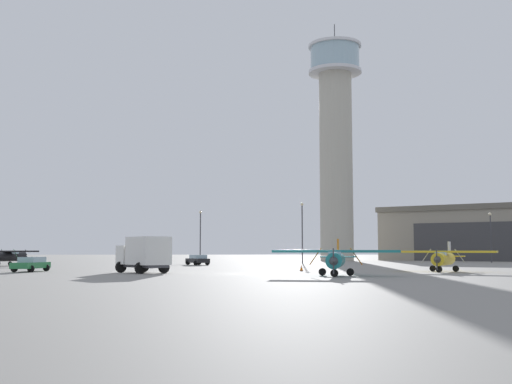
% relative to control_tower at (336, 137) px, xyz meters
% --- Properties ---
extents(ground_plane, '(400.00, 400.00, 0.00)m').
position_rel_control_tower_xyz_m(ground_plane, '(-16.64, -60.38, -22.84)').
color(ground_plane, gray).
extents(control_tower, '(9.85, 9.85, 44.35)m').
position_rel_control_tower_xyz_m(control_tower, '(0.00, 0.00, 0.00)').
color(control_tower, '#B2AD9E').
rests_on(control_tower, ground_plane).
extents(hangar, '(39.53, 36.93, 10.20)m').
position_rel_control_tower_xyz_m(hangar, '(28.14, 6.49, -17.72)').
color(hangar, gray).
rests_on(hangar, ground_plane).
extents(airplane_black, '(9.06, 7.26, 2.82)m').
position_rel_control_tower_xyz_m(airplane_black, '(-47.31, -33.76, -21.52)').
color(airplane_black, black).
rests_on(airplane_black, ground_plane).
extents(airplane_teal, '(10.07, 7.87, 2.96)m').
position_rel_control_tower_xyz_m(airplane_teal, '(-9.60, -64.49, -21.45)').
color(airplane_teal, teal).
rests_on(airplane_teal, ground_plane).
extents(airplane_yellow, '(9.17, 7.35, 2.86)m').
position_rel_control_tower_xyz_m(airplane_yellow, '(1.89, -55.39, -21.50)').
color(airplane_yellow, gold).
rests_on(airplane_yellow, ground_plane).
extents(truck_box_white, '(5.48, 6.04, 3.19)m').
position_rel_control_tower_xyz_m(truck_box_white, '(-25.74, -58.37, -21.10)').
color(truck_box_white, '#38383D').
rests_on(truck_box_white, ground_plane).
extents(car_black, '(3.50, 4.41, 1.37)m').
position_rel_control_tower_xyz_m(car_black, '(-23.12, -30.04, -22.10)').
color(car_black, black).
rests_on(car_black, ground_plane).
extents(car_green, '(2.78, 4.66, 1.37)m').
position_rel_control_tower_xyz_m(car_green, '(-36.89, -54.79, -22.10)').
color(car_green, '#287A42').
rests_on(car_green, ground_plane).
extents(light_post_west, '(0.44, 0.44, 9.14)m').
position_rel_control_tower_xyz_m(light_post_west, '(-8.14, -19.51, -17.42)').
color(light_post_west, '#38383D').
rests_on(light_post_west, ground_plane).
extents(light_post_east, '(0.44, 0.44, 7.85)m').
position_rel_control_tower_xyz_m(light_post_east, '(21.80, -16.54, -18.10)').
color(light_post_east, '#38383D').
rests_on(light_post_east, ground_plane).
extents(light_post_north, '(0.44, 0.44, 8.50)m').
position_rel_control_tower_xyz_m(light_post_north, '(-24.23, -10.01, -17.76)').
color(light_post_north, '#38383D').
rests_on(light_post_north, ground_plane).
extents(traffic_cone_near_right, '(0.36, 0.36, 0.61)m').
position_rel_control_tower_xyz_m(traffic_cone_near_right, '(-11.33, -53.13, -22.54)').
color(traffic_cone_near_right, black).
rests_on(traffic_cone_near_right, ground_plane).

